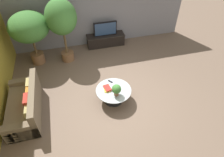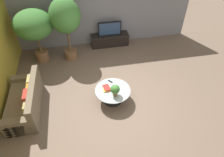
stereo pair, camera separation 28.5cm
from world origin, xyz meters
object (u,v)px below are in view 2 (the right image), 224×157
(coffee_table, at_px, (113,93))
(potted_palm_corner, at_px, (65,18))
(media_console, at_px, (110,40))
(couch_by_wall, at_px, (26,101))
(potted_plant_tabletop, at_px, (115,90))
(television, at_px, (110,29))
(potted_palm_tall, at_px, (34,26))

(coffee_table, bearing_deg, potted_palm_corner, 114.93)
(media_console, xyz_separation_m, couch_by_wall, (-2.97, -2.92, 0.05))
(media_console, distance_m, couch_by_wall, 4.16)
(potted_palm_corner, bearing_deg, couch_by_wall, -120.73)
(media_console, xyz_separation_m, potted_plant_tabletop, (-0.45, -3.29, 0.41))
(media_console, distance_m, coffee_table, 3.12)
(couch_by_wall, distance_m, potted_plant_tabletop, 2.57)
(couch_by_wall, bearing_deg, television, 134.51)
(potted_palm_tall, xyz_separation_m, potted_plant_tabletop, (2.24, -2.75, -0.74))
(potted_palm_corner, bearing_deg, media_console, 21.65)
(coffee_table, height_order, potted_palm_tall, potted_palm_tall)
(couch_by_wall, xyz_separation_m, potted_palm_corner, (1.35, 2.28, 1.33))
(media_console, distance_m, television, 0.50)
(media_console, bearing_deg, television, -90.00)
(television, relative_size, potted_palm_tall, 0.47)
(television, xyz_separation_m, potted_palm_corner, (-1.61, -0.64, 0.88))
(media_console, distance_m, potted_palm_tall, 2.97)
(television, distance_m, couch_by_wall, 4.19)
(potted_plant_tabletop, bearing_deg, coffee_table, 97.13)
(television, height_order, potted_palm_tall, potted_palm_tall)
(potted_palm_corner, bearing_deg, potted_plant_tabletop, -66.33)
(television, height_order, potted_plant_tabletop, television)
(television, distance_m, potted_palm_corner, 1.95)
(television, height_order, coffee_table, television)
(potted_palm_tall, relative_size, potted_plant_tabletop, 5.34)
(coffee_table, relative_size, potted_palm_corner, 0.45)
(potted_palm_tall, xyz_separation_m, potted_palm_corner, (1.08, -0.11, 0.23))
(potted_palm_corner, xyz_separation_m, potted_plant_tabletop, (1.16, -2.65, -0.97))
(potted_palm_tall, bearing_deg, couch_by_wall, -96.69)
(television, distance_m, coffee_table, 3.15)
(potted_plant_tabletop, bearing_deg, couch_by_wall, 171.67)
(coffee_table, bearing_deg, media_console, 81.15)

